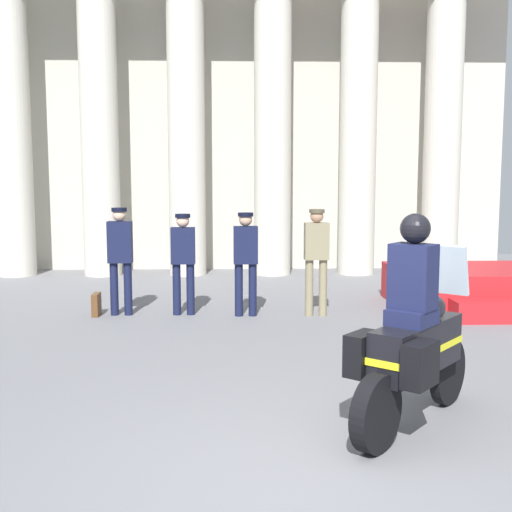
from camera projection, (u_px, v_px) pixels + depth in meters
ground_plane at (306, 485)px, 4.75m from camera, size 28.00×28.00×0.00m
colonnade_backdrop at (230, 104)px, 15.04m from camera, size 13.02×1.68×7.71m
reviewing_stand at (474, 288)px, 11.24m from camera, size 2.72×2.47×1.55m
officer_in_row_0 at (120, 252)px, 10.47m from camera, size 0.38×0.24×1.72m
officer_in_row_1 at (183, 256)px, 10.49m from camera, size 0.38×0.24×1.62m
officer_in_row_2 at (246, 255)px, 10.40m from camera, size 0.38×0.24×1.65m
officer_in_row_3 at (316, 253)px, 10.41m from camera, size 0.38×0.24×1.70m
motorcycle_with_rider at (413, 340)px, 5.73m from camera, size 1.45×1.67×1.90m
briefcase_on_ground at (96, 305)px, 10.51m from camera, size 0.10×0.32×0.36m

